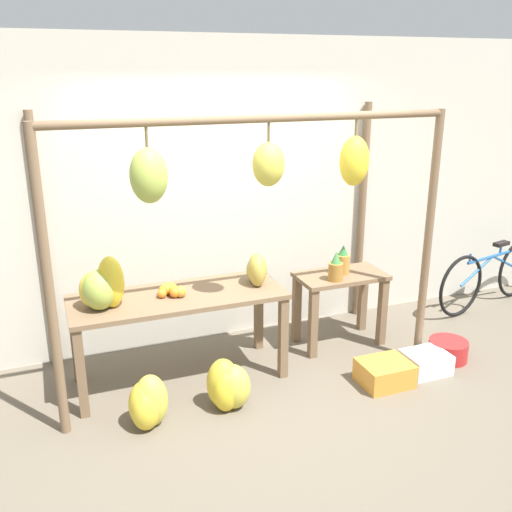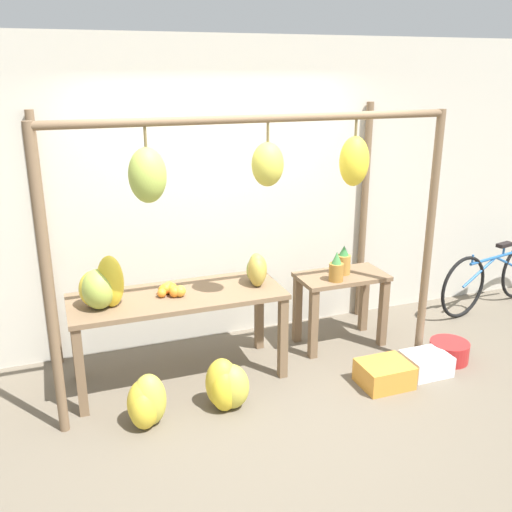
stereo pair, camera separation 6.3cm
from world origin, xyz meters
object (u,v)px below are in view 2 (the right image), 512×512
(fruit_crate_white, at_px, (384,374))
(papaya_pile, at_px, (256,270))
(blue_bucket, at_px, (449,351))
(banana_pile_ground_left, at_px, (146,403))
(fruit_crate_purple, at_px, (426,364))
(pineapple_cluster, at_px, (340,265))
(parked_bicycle, at_px, (493,277))
(orange_pile, at_px, (170,289))
(banana_pile_ground_right, at_px, (226,386))
(banana_pile_on_table, at_px, (101,287))

(fruit_crate_white, height_order, papaya_pile, papaya_pile)
(blue_bucket, bearing_deg, banana_pile_ground_left, -179.10)
(blue_bucket, height_order, papaya_pile, papaya_pile)
(fruit_crate_white, distance_m, papaya_pile, 1.37)
(papaya_pile, bearing_deg, fruit_crate_purple, -26.18)
(pineapple_cluster, height_order, blue_bucket, pineapple_cluster)
(fruit_crate_white, bearing_deg, banana_pile_ground_left, 176.66)
(pineapple_cluster, bearing_deg, parked_bicycle, 6.99)
(orange_pile, bearing_deg, banana_pile_ground_right, -64.30)
(banana_pile_on_table, distance_m, banana_pile_ground_right, 1.23)
(banana_pile_ground_left, height_order, fruit_crate_white, banana_pile_ground_left)
(banana_pile_ground_right, height_order, fruit_crate_white, banana_pile_ground_right)
(banana_pile_on_table, xyz_separation_m, pineapple_cluster, (2.12, 0.11, -0.12))
(banana_pile_on_table, relative_size, fruit_crate_white, 1.00)
(fruit_crate_white, bearing_deg, parked_bicycle, 26.87)
(banana_pile_ground_right, bearing_deg, banana_pile_on_table, 148.00)
(banana_pile_ground_left, bearing_deg, fruit_crate_white, -3.34)
(banana_pile_ground_right, relative_size, papaya_pile, 1.46)
(orange_pile, bearing_deg, fruit_crate_white, -23.94)
(orange_pile, relative_size, parked_bicycle, 0.14)
(fruit_crate_purple, bearing_deg, blue_bucket, 19.34)
(blue_bucket, height_order, fruit_crate_purple, blue_bucket)
(banana_pile_ground_right, xyz_separation_m, parked_bicycle, (3.33, 0.88, 0.16))
(pineapple_cluster, distance_m, banana_pile_ground_left, 2.11)
(pineapple_cluster, relative_size, blue_bucket, 0.80)
(blue_bucket, bearing_deg, pineapple_cluster, 143.50)
(parked_bicycle, distance_m, papaya_pile, 2.94)
(papaya_pile, bearing_deg, parked_bicycle, 6.33)
(orange_pile, relative_size, papaya_pile, 0.79)
(banana_pile_ground_left, relative_size, fruit_crate_white, 1.00)
(orange_pile, bearing_deg, banana_pile_on_table, -172.67)
(banana_pile_ground_right, distance_m, fruit_crate_white, 1.34)
(papaya_pile, bearing_deg, orange_pile, 178.06)
(banana_pile_ground_left, xyz_separation_m, banana_pile_ground_right, (0.62, 0.02, 0.00))
(fruit_crate_white, height_order, blue_bucket, fruit_crate_white)
(blue_bucket, bearing_deg, orange_pile, 166.80)
(pineapple_cluster, height_order, banana_pile_ground_left, pineapple_cluster)
(banana_pile_on_table, bearing_deg, pineapple_cluster, 3.08)
(fruit_crate_white, bearing_deg, banana_pile_on_table, 163.32)
(banana_pile_ground_right, distance_m, papaya_pile, 1.01)
(papaya_pile, bearing_deg, banana_pile_on_table, -177.98)
(banana_pile_ground_right, relative_size, blue_bucket, 1.20)
(parked_bicycle, height_order, papaya_pile, papaya_pile)
(banana_pile_on_table, height_order, parked_bicycle, banana_pile_on_table)
(pineapple_cluster, distance_m, fruit_crate_purple, 1.13)
(banana_pile_on_table, bearing_deg, fruit_crate_white, -16.68)
(pineapple_cluster, distance_m, parked_bicycle, 2.11)
(banana_pile_on_table, relative_size, papaya_pile, 1.44)
(blue_bucket, bearing_deg, banana_pile_on_table, 170.51)
(orange_pile, height_order, parked_bicycle, orange_pile)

